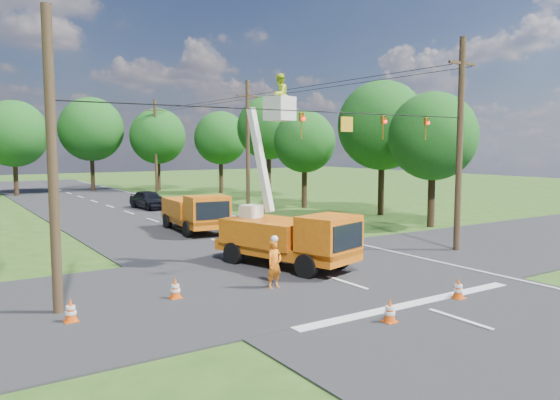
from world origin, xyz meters
TOP-DOWN VIEW (x-y plane):
  - ground at (0.00, 20.00)m, footprint 140.00×140.00m
  - road_main at (0.00, 20.00)m, footprint 12.00×100.00m
  - road_cross at (0.00, 2.00)m, footprint 56.00×10.00m
  - stop_bar at (0.00, -3.20)m, footprint 9.00×0.45m
  - edge_line at (5.60, 20.00)m, footprint 0.12×90.00m
  - bucket_truck at (-0.23, 3.44)m, footprint 3.88×6.52m
  - second_truck at (0.42, 13.99)m, footprint 2.83×6.20m
  - ground_worker at (-2.55, 0.88)m, footprint 0.71×0.54m
  - distant_car at (2.20, 26.81)m, footprint 2.18×4.54m
  - traffic_cone_0 at (-1.84, -4.05)m, footprint 0.38×0.38m
  - traffic_cone_1 at (1.76, -3.53)m, footprint 0.38×0.38m
  - traffic_cone_2 at (2.25, 8.25)m, footprint 0.38×0.38m
  - traffic_cone_3 at (2.52, 11.57)m, footprint 0.38×0.38m
  - traffic_cone_4 at (-5.97, 1.53)m, footprint 0.38×0.38m
  - traffic_cone_5 at (-9.38, 0.90)m, footprint 0.38×0.38m
  - traffic_cone_7 at (3.96, 16.81)m, footprint 0.38×0.38m
  - pole_right_near at (8.50, 2.00)m, footprint 1.80×0.30m
  - pole_right_mid at (8.50, 22.00)m, footprint 1.80×0.30m
  - pole_right_far at (8.50, 42.00)m, footprint 1.80×0.30m
  - pole_left at (-9.50, 2.00)m, footprint 0.30×0.30m
  - signal_span at (2.23, 1.99)m, footprint 18.00×0.29m
  - tree_right_a at (13.50, 8.00)m, footprint 5.40×5.40m
  - tree_right_b at (15.00, 14.00)m, footprint 6.40×6.40m
  - tree_right_c at (13.20, 21.00)m, footprint 5.00×5.00m
  - tree_right_d at (14.80, 29.00)m, footprint 6.00×6.00m
  - tree_right_e at (13.80, 37.00)m, footprint 5.60×5.60m
  - tree_far_a at (-5.00, 45.00)m, footprint 6.60×6.60m
  - tree_far_b at (3.00, 47.00)m, footprint 7.00×7.00m
  - tree_far_c at (9.50, 44.00)m, footprint 6.20×6.20m

SIDE VIEW (x-z plane):
  - ground at x=0.00m, z-range 0.00..0.00m
  - road_main at x=0.00m, z-range -0.03..0.03m
  - road_cross at x=0.00m, z-range -0.04..0.04m
  - stop_bar at x=0.00m, z-range -0.01..0.01m
  - edge_line at x=5.60m, z-range -0.01..0.01m
  - traffic_cone_0 at x=-1.84m, z-range 0.00..0.71m
  - traffic_cone_1 at x=1.76m, z-range 0.00..0.71m
  - traffic_cone_2 at x=2.25m, z-range 0.00..0.71m
  - traffic_cone_3 at x=2.52m, z-range 0.00..0.71m
  - traffic_cone_4 at x=-5.97m, z-range 0.00..0.71m
  - traffic_cone_5 at x=-9.38m, z-range 0.00..0.71m
  - traffic_cone_7 at x=3.96m, z-range 0.00..0.71m
  - distant_car at x=2.20m, z-range 0.00..1.49m
  - ground_worker at x=-2.55m, z-range 0.00..1.74m
  - second_truck at x=0.42m, z-range 0.05..2.30m
  - bucket_truck at x=-0.23m, z-range -2.28..5.63m
  - pole_left at x=-9.50m, z-range 0.00..9.00m
  - pole_right_near at x=8.50m, z-range 0.11..10.11m
  - pole_right_mid at x=8.50m, z-range 0.11..10.11m
  - pole_right_far at x=8.50m, z-range 0.11..10.11m
  - tree_right_c at x=13.20m, z-range 1.40..9.23m
  - tree_right_a at x=13.50m, z-range 1.42..9.70m
  - tree_right_e at x=13.80m, z-range 1.50..10.12m
  - signal_span at x=2.23m, z-range 5.34..6.41m
  - tree_far_c at x=9.50m, z-range 1.47..10.65m
  - tree_far_a at x=-5.00m, z-range 1.44..10.94m
  - tree_right_b at x=15.00m, z-range 1.61..11.26m
  - tree_right_d at x=14.80m, z-range 1.83..11.53m
  - tree_far_b at x=3.00m, z-range 1.65..11.97m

